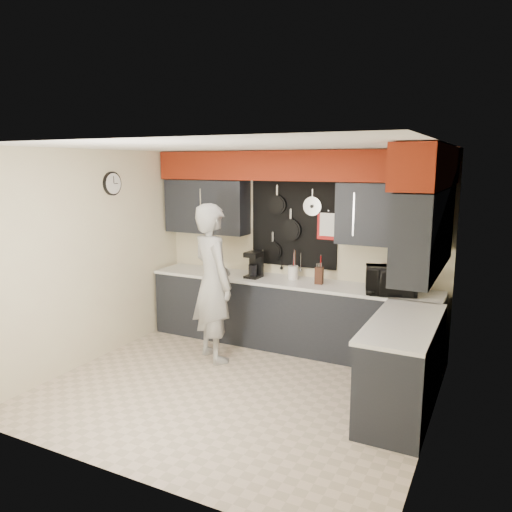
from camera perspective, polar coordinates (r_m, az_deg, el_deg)
The scene contains 10 objects.
ground at distance 5.65m, azimuth -2.34°, elevation -14.95°, with size 4.00×4.00×0.00m, color beige.
back_wall_assembly at distance 6.55m, azimuth 4.43°, elevation 6.83°, with size 4.00×0.36×2.60m.
right_wall_assembly at distance 4.78m, azimuth 18.98°, elevation 4.12°, with size 0.36×3.50×2.60m.
left_wall_assembly at distance 6.42m, azimuth -18.14°, elevation 0.18°, with size 0.05×3.50×2.60m.
base_cabinets at distance 6.25m, azimuth 6.70°, elevation -7.94°, with size 3.95×2.20×0.92m.
microwave at distance 6.06m, azimuth 15.14°, elevation -2.72°, with size 0.57×0.39×0.32m, color black.
knife_block at distance 6.39m, azimuth 7.23°, elevation -2.23°, with size 0.10×0.10×0.21m, color #392012.
utensil_crock at distance 6.62m, azimuth 4.25°, elevation -1.89°, with size 0.14×0.14×0.18m, color white.
coffee_maker at distance 6.69m, azimuth -0.18°, elevation -0.92°, with size 0.20×0.24×0.35m.
person at distance 6.17m, azimuth -4.98°, elevation -3.08°, with size 0.72×0.47×1.96m, color #ABACA9.
Camera 1 is at (2.48, -4.45, 2.43)m, focal length 35.00 mm.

